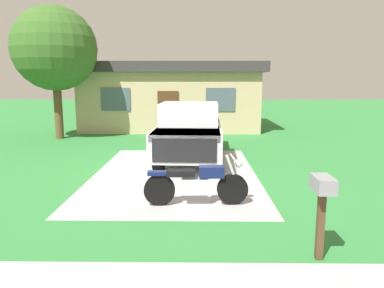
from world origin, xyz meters
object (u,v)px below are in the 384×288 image
motorcycle (197,183)px  neighbor_house (172,95)px  shade_tree (55,49)px  mailbox (322,196)px  pickup_truck (190,130)px

motorcycle → neighbor_house: size_ratio=0.23×
shade_tree → neighbor_house: size_ratio=0.60×
mailbox → neighbor_house: (-3.21, 15.14, 0.81)m
motorcycle → shade_tree: size_ratio=0.38×
shade_tree → mailbox: bearing=-54.6°
shade_tree → neighbor_house: 6.53m
pickup_truck → neighbor_house: size_ratio=0.59×
shade_tree → neighbor_house: shade_tree is taller
mailbox → neighbor_house: bearing=102.0°
shade_tree → neighbor_house: bearing=38.5°
mailbox → pickup_truck: bearing=105.9°
mailbox → neighbor_house: neighbor_house is taller
mailbox → shade_tree: 14.18m
motorcycle → pickup_truck: (-0.23, 4.78, 0.48)m
motorcycle → pickup_truck: size_ratio=0.39×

